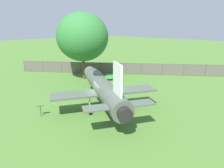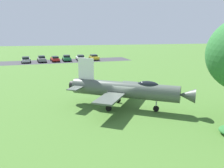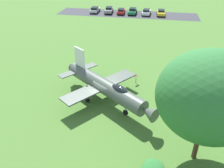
% 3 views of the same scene
% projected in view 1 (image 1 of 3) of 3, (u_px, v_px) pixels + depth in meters
% --- Properties ---
extents(ground_plane, '(200.00, 200.00, 0.00)m').
position_uv_depth(ground_plane, '(104.00, 108.00, 19.19)').
color(ground_plane, '#47722D').
extents(display_jet, '(9.34, 12.39, 5.12)m').
position_uv_depth(display_jet, '(102.00, 87.00, 18.96)').
color(display_jet, '#4C564C').
rests_on(display_jet, ground_plane).
extents(shade_tree, '(7.05, 7.53, 9.48)m').
position_uv_depth(shade_tree, '(82.00, 37.00, 27.80)').
color(shade_tree, brown).
rests_on(shade_tree, ground_plane).
extents(perimeter_fence, '(19.74, 26.70, 1.85)m').
position_uv_depth(perimeter_fence, '(121.00, 68.00, 32.16)').
color(perimeter_fence, '#4C4238').
rests_on(perimeter_fence, ground_plane).
extents(shrub_near_fence, '(2.08, 1.78, 0.62)m').
position_uv_depth(shrub_near_fence, '(110.00, 77.00, 29.21)').
color(shrub_near_fence, '#2D7033').
rests_on(shrub_near_fence, ground_plane).
extents(info_plaque, '(0.71, 0.62, 1.14)m').
position_uv_depth(info_plaque, '(40.00, 107.00, 17.08)').
color(info_plaque, '#333333').
rests_on(info_plaque, ground_plane).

